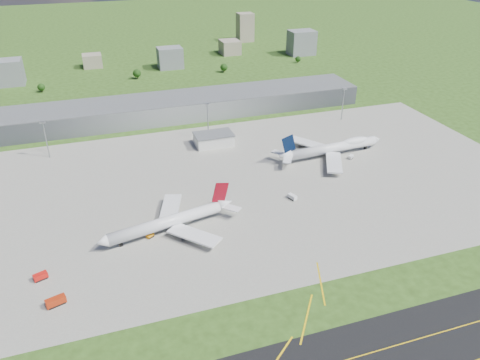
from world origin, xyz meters
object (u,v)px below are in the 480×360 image
object	(u,v)px
airliner_red_twin	(171,222)
van_white_far	(351,157)
tug_yellow	(150,236)
van_white_near	(292,197)
fire_truck	(56,302)
airliner_blue_quad	(333,148)
crash_tender	(41,277)

from	to	relation	value
airliner_red_twin	van_white_far	bearing A→B (deg)	-173.21
tug_yellow	van_white_far	size ratio (longest dim) A/B	0.88
airliner_red_twin	van_white_near	size ratio (longest dim) A/B	12.06
van_white_near	airliner_red_twin	bearing A→B (deg)	77.30
van_white_far	airliner_red_twin	bearing A→B (deg)	161.94
fire_truck	airliner_red_twin	bearing A→B (deg)	17.00
airliner_blue_quad	tug_yellow	xyz separation A→B (m)	(-131.92, -55.37, -4.76)
van_white_near	van_white_far	bearing A→B (deg)	-78.29
fire_truck	tug_yellow	size ratio (longest dim) A/B	1.94
airliner_red_twin	fire_truck	size ratio (longest dim) A/B	8.54
airliner_red_twin	crash_tender	world-z (taller)	airliner_red_twin
airliner_blue_quad	van_white_near	size ratio (longest dim) A/B	13.09
van_white_near	tug_yellow	bearing A→B (deg)	78.19
crash_tender	van_white_near	bearing A→B (deg)	-8.60
crash_tender	van_white_far	bearing A→B (deg)	-2.06
airliner_red_twin	van_white_near	bearing A→B (deg)	174.85
airliner_blue_quad	crash_tender	world-z (taller)	airliner_blue_quad
van_white_near	van_white_far	distance (m)	68.63
tug_yellow	van_white_far	distance (m)	148.76
airliner_blue_quad	crash_tender	xyz separation A→B (m)	(-182.40, -71.78, -4.16)
airliner_red_twin	airliner_blue_quad	xyz separation A→B (m)	(120.53, 52.68, 0.37)
airliner_blue_quad	van_white_near	bearing A→B (deg)	-142.32
crash_tender	van_white_near	size ratio (longest dim) A/B	1.08
airliner_red_twin	van_white_near	xyz separation A→B (m)	(71.11, 8.77, -3.97)
airliner_red_twin	van_white_near	world-z (taller)	airliner_red_twin
crash_tender	tug_yellow	xyz separation A→B (m)	(50.48, 16.41, -0.60)
airliner_red_twin	van_white_far	world-z (taller)	airliner_red_twin
airliner_blue_quad	van_white_far	xyz separation A→B (m)	(9.14, -8.12, -4.52)
fire_truck	tug_yellow	xyz separation A→B (m)	(43.88, 35.14, -0.80)
airliner_red_twin	tug_yellow	xyz separation A→B (m)	(-11.39, -2.70, -4.39)
airliner_red_twin	fire_truck	distance (m)	67.07
airliner_blue_quad	crash_tender	size ratio (longest dim) A/B	12.08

